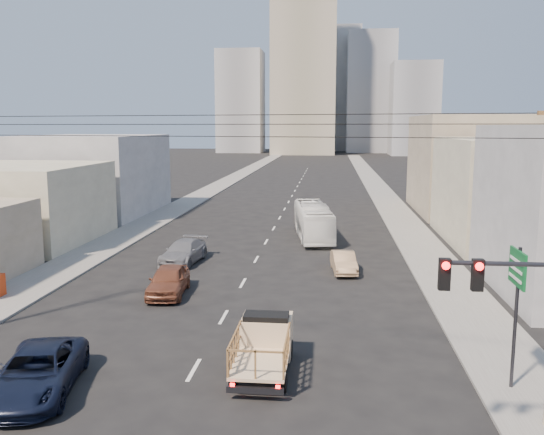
% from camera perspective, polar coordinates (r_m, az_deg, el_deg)
% --- Properties ---
extents(ground, '(420.00, 420.00, 0.00)m').
position_cam_1_polar(ground, '(20.49, -9.13, -16.94)').
color(ground, black).
rests_on(ground, ground).
extents(sidewalk_left, '(3.50, 180.00, 0.12)m').
position_cam_1_polar(sidewalk_left, '(89.78, -4.91, 3.35)').
color(sidewalk_left, slate).
rests_on(sidewalk_left, ground).
extents(sidewalk_right, '(3.50, 180.00, 0.12)m').
position_cam_1_polar(sidewalk_right, '(88.47, 10.24, 3.15)').
color(sidewalk_right, slate).
rests_on(sidewalk_right, ground).
extents(lane_dashes, '(0.15, 104.00, 0.01)m').
position_cam_1_polar(lane_dashes, '(71.50, 1.84, 1.87)').
color(lane_dashes, silver).
rests_on(lane_dashes, ground).
extents(flatbed_pickup, '(1.95, 4.41, 1.90)m').
position_cam_1_polar(flatbed_pickup, '(21.58, -0.83, -12.28)').
color(flatbed_pickup, beige).
rests_on(flatbed_pickup, ground).
extents(navy_pickup, '(3.47, 5.75, 1.49)m').
position_cam_1_polar(navy_pickup, '(21.58, -22.26, -13.98)').
color(navy_pickup, black).
rests_on(navy_pickup, ground).
extents(city_bus, '(3.67, 10.23, 2.79)m').
position_cam_1_polar(city_bus, '(46.43, 4.10, -0.33)').
color(city_bus, white).
rests_on(city_bus, ground).
extents(sedan_brown, '(2.22, 4.72, 1.56)m').
position_cam_1_polar(sedan_brown, '(31.41, -10.22, -6.16)').
color(sedan_brown, brown).
rests_on(sedan_brown, ground).
extents(sedan_tan, '(1.72, 3.96, 1.27)m').
position_cam_1_polar(sedan_tan, '(35.87, 7.11, -4.41)').
color(sedan_tan, tan).
rests_on(sedan_tan, ground).
extents(sedan_grey, '(2.58, 5.24, 1.46)m').
position_cam_1_polar(sedan_grey, '(38.44, -8.75, -3.39)').
color(sedan_grey, slate).
rests_on(sedan_grey, ground).
extents(traffic_signal, '(3.23, 0.35, 6.00)m').
position_cam_1_polar(traffic_signal, '(15.82, 23.64, -9.65)').
color(traffic_signal, '#2D2D33').
rests_on(traffic_signal, ground).
extents(green_sign, '(0.18, 1.60, 5.00)m').
position_cam_1_polar(green_sign, '(20.90, 23.09, -6.10)').
color(green_sign, '#2D2D33').
rests_on(green_sign, ground).
extents(overhead_wires, '(23.01, 5.02, 0.72)m').
position_cam_1_polar(overhead_wires, '(19.89, -8.66, 9.02)').
color(overhead_wires, black).
rests_on(overhead_wires, ground).
extents(bldg_right_mid, '(11.00, 14.00, 8.00)m').
position_cam_1_polar(bldg_right_mid, '(48.27, 23.38, 2.44)').
color(bldg_right_mid, '#AEA78C').
rests_on(bldg_right_mid, ground).
extents(bldg_right_far, '(12.00, 16.00, 10.00)m').
position_cam_1_polar(bldg_right_far, '(63.69, 19.58, 4.99)').
color(bldg_right_far, gray).
rests_on(bldg_right_far, ground).
extents(bldg_left_mid, '(11.00, 12.00, 6.00)m').
position_cam_1_polar(bldg_left_mid, '(48.50, -23.80, 1.25)').
color(bldg_left_mid, '#AEA78C').
rests_on(bldg_left_mid, ground).
extents(bldg_left_far, '(12.00, 16.00, 8.00)m').
position_cam_1_polar(bldg_left_far, '(62.00, -17.44, 4.07)').
color(bldg_left_far, gray).
rests_on(bldg_left_far, ground).
extents(high_rise_tower, '(20.00, 20.00, 60.00)m').
position_cam_1_polar(high_rise_tower, '(189.15, 3.22, 15.44)').
color(high_rise_tower, tan).
rests_on(high_rise_tower, ground).
extents(midrise_ne, '(16.00, 16.00, 40.00)m').
position_cam_1_polar(midrise_ne, '(203.48, 9.73, 12.05)').
color(midrise_ne, gray).
rests_on(midrise_ne, ground).
extents(midrise_nw, '(15.00, 15.00, 34.00)m').
position_cam_1_polar(midrise_nw, '(200.33, -3.11, 11.35)').
color(midrise_nw, gray).
rests_on(midrise_nw, ground).
extents(midrise_back, '(18.00, 18.00, 44.00)m').
position_cam_1_polar(midrise_back, '(218.15, 6.26, 12.44)').
color(midrise_back, gray).
rests_on(midrise_back, ground).
extents(midrise_east, '(14.00, 14.00, 28.00)m').
position_cam_1_polar(midrise_east, '(184.54, 13.88, 10.37)').
color(midrise_east, gray).
rests_on(midrise_east, ground).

